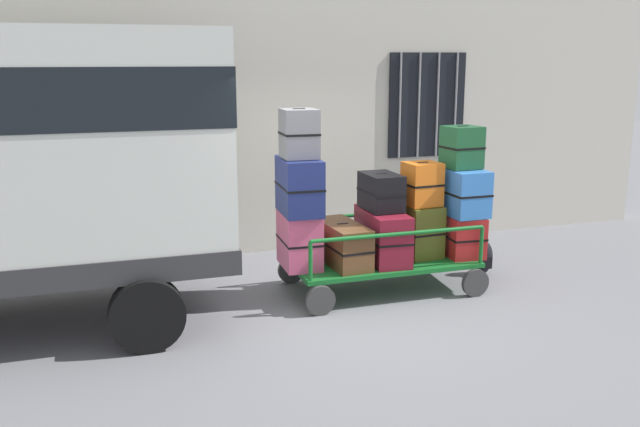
{
  "coord_description": "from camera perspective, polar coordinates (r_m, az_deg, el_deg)",
  "views": [
    {
      "loc": [
        -2.45,
        -6.75,
        2.67
      ],
      "look_at": [
        -0.11,
        0.35,
        0.97
      ],
      "focal_mm": 38.51,
      "sensor_mm": 36.0,
      "label": 1
    }
  ],
  "objects": [
    {
      "name": "suitcase_midleft_bottom",
      "position": [
        7.8,
        1.89,
        -2.53
      ],
      "size": [
        0.43,
        0.94,
        0.48
      ],
      "color": "brown",
      "rests_on": "luggage_cart"
    },
    {
      "name": "suitcase_right_middle",
      "position": [
        8.33,
        11.41,
        1.9
      ],
      "size": [
        0.44,
        0.87,
        0.55
      ],
      "color": "#3372C6",
      "rests_on": "suitcase_right_bottom"
    },
    {
      "name": "suitcase_left_middle",
      "position": [
        7.55,
        -1.73,
        2.3
      ],
      "size": [
        0.46,
        0.74,
        0.62
      ],
      "color": "navy",
      "rests_on": "suitcase_left_bottom"
    },
    {
      "name": "luggage_cart",
      "position": [
        8.09,
        5.08,
        -4.18
      ],
      "size": [
        2.19,
        1.18,
        0.37
      ],
      "color": "#146023",
      "rests_on": "ground"
    },
    {
      "name": "suitcase_center_bottom",
      "position": [
        7.97,
        5.21,
        -1.83
      ],
      "size": [
        0.47,
        0.96,
        0.59
      ],
      "color": "maroon",
      "rests_on": "luggage_cart"
    },
    {
      "name": "building_wall",
      "position": [
        9.59,
        -3.53,
        11.72
      ],
      "size": [
        12.0,
        0.38,
        5.0
      ],
      "color": "beige",
      "rests_on": "ground"
    },
    {
      "name": "suitcase_left_bottom",
      "position": [
        7.69,
        -1.72,
        -2.21
      ],
      "size": [
        0.43,
        0.66,
        0.62
      ],
      "color": "#CC4C72",
      "rests_on": "luggage_cart"
    },
    {
      "name": "suitcase_center_middle",
      "position": [
        7.91,
        5.1,
        1.83
      ],
      "size": [
        0.38,
        0.59,
        0.42
      ],
      "color": "black",
      "rests_on": "suitcase_center_bottom"
    },
    {
      "name": "cart_railing",
      "position": [
        7.98,
        5.14,
        -1.28
      ],
      "size": [
        2.09,
        1.05,
        0.45
      ],
      "color": "#146023",
      "rests_on": "luggage_cart"
    },
    {
      "name": "suitcase_midright_bottom",
      "position": [
        8.2,
        8.28,
        -1.4
      ],
      "size": [
        0.44,
        0.55,
        0.62
      ],
      "color": "#4C5119",
      "rests_on": "luggage_cart"
    },
    {
      "name": "ground_plane",
      "position": [
        7.66,
        1.61,
        -7.62
      ],
      "size": [
        40.0,
        40.0,
        0.0
      ],
      "primitive_type": "plane",
      "color": "slate"
    },
    {
      "name": "suitcase_right_top",
      "position": [
        8.21,
        11.71,
        5.42
      ],
      "size": [
        0.43,
        0.41,
        0.5
      ],
      "color": "#194C28",
      "rests_on": "suitcase_right_middle"
    },
    {
      "name": "suitcase_right_bottom",
      "position": [
        8.4,
        11.4,
        -1.62
      ],
      "size": [
        0.47,
        0.81,
        0.49
      ],
      "color": "#B21E1E",
      "rests_on": "luggage_cart"
    },
    {
      "name": "backpack",
      "position": [
        8.89,
        13.37,
        -3.58
      ],
      "size": [
        0.27,
        0.22,
        0.44
      ],
      "color": "black",
      "rests_on": "ground"
    },
    {
      "name": "suitcase_midright_middle",
      "position": [
        8.06,
        8.48,
        2.45
      ],
      "size": [
        0.42,
        0.4,
        0.51
      ],
      "color": "orange",
      "rests_on": "suitcase_midright_bottom"
    },
    {
      "name": "suitcase_left_top",
      "position": [
        7.46,
        -1.74,
        6.66
      ],
      "size": [
        0.4,
        0.42,
        0.53
      ],
      "color": "slate",
      "rests_on": "suitcase_left_middle"
    }
  ]
}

